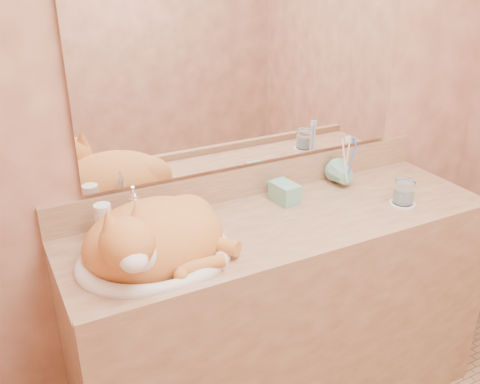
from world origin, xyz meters
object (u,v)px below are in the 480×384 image
vanity_counter (282,318)px  water_glass (404,192)px  soap_dispenser (295,186)px  toothbrush_cup (347,179)px  cat (153,236)px  sink_basin (154,238)px

vanity_counter → water_glass: (0.47, -0.09, 0.48)m
soap_dispenser → toothbrush_cup: size_ratio=1.63×
cat → water_glass: (0.97, -0.07, -0.03)m
cat → vanity_counter: bearing=-3.1°
sink_basin → water_glass: 0.97m
water_glass → vanity_counter: bearing=169.5°
vanity_counter → sink_basin: size_ratio=3.25×
cat → toothbrush_cup: 0.88m
soap_dispenser → sink_basin: bearing=-176.5°
soap_dispenser → water_glass: soap_dispenser is taller
vanity_counter → cat: (-0.50, -0.02, 0.51)m
vanity_counter → cat: 0.71m
cat → sink_basin: bearing=-55.9°
vanity_counter → soap_dispenser: 0.53m
soap_dispenser → water_glass: (0.38, -0.18, -0.03)m
sink_basin → cat: bearing=134.6°
sink_basin → soap_dispenser: size_ratio=2.90×
water_glass → cat: bearing=175.8°
sink_basin → soap_dispenser: bearing=16.5°
soap_dispenser → toothbrush_cup: 0.28m
vanity_counter → soap_dispenser: soap_dispenser is taller
cat → toothbrush_cup: (0.86, 0.14, -0.03)m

